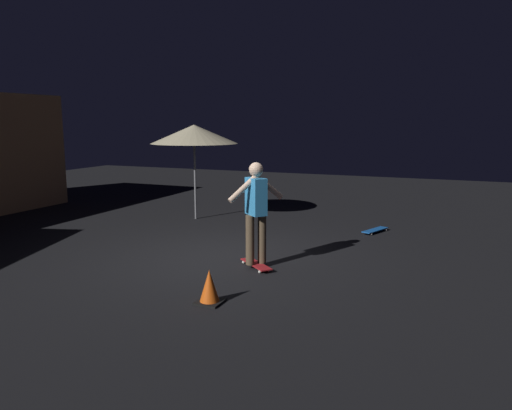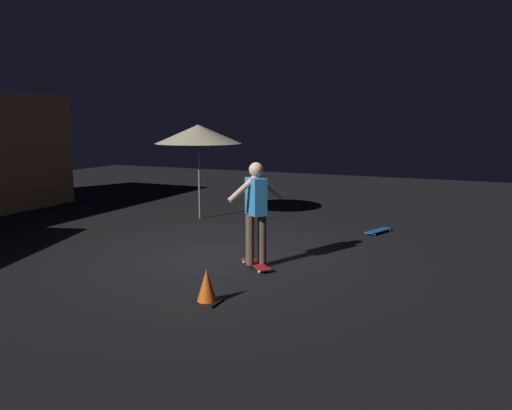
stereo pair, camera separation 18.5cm
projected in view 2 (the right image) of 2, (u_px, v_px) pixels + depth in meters
The scene contains 6 objects.
ground_plane at pixel (221, 257), 8.69m from camera, with size 28.00×28.00×0.00m, color black.
patio_umbrella at pixel (198, 134), 11.82m from camera, with size 2.10×2.10×2.30m.
skateboard_ridden at pixel (256, 264), 8.08m from camera, with size 0.66×0.72×0.07m.
skateboard_spare at pixel (379, 231), 10.55m from camera, with size 0.80×0.48×0.07m.
skater at pixel (256, 206), 7.91m from camera, with size 0.81×0.70×1.67m.
traffic_cone at pixel (207, 287), 6.49m from camera, with size 0.34×0.34×0.46m.
Camera 2 is at (-7.42, -4.00, 2.39)m, focal length 34.40 mm.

